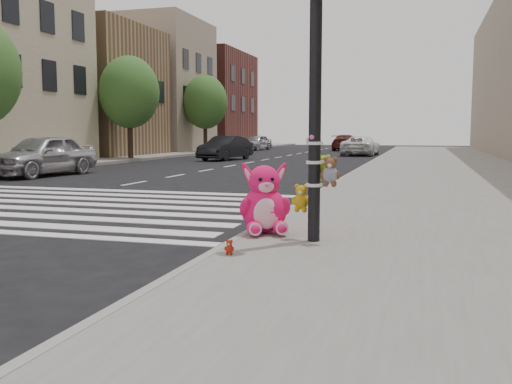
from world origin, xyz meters
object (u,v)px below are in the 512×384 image
at_px(pink_bunny, 264,204).
at_px(car_silver_far, 42,155).
at_px(signal_pole, 316,115).
at_px(red_teddy, 229,247).
at_px(car_dark_far, 226,148).
at_px(car_white_near, 361,146).

height_order(pink_bunny, car_silver_far, car_silver_far).
distance_m(signal_pole, car_silver_far, 15.34).
height_order(pink_bunny, red_teddy, pink_bunny).
bearing_deg(car_dark_far, car_silver_far, -91.95).
bearing_deg(signal_pole, car_dark_far, 112.26).
xyz_separation_m(signal_pole, red_teddy, (-0.81, -1.14, -1.58)).
bearing_deg(car_white_near, red_teddy, 95.94).
height_order(car_silver_far, car_dark_far, car_silver_far).
bearing_deg(car_white_near, signal_pole, 97.57).
xyz_separation_m(red_teddy, car_white_near, (-1.80, 31.56, 0.40)).
relative_size(pink_bunny, car_dark_far, 0.26).
height_order(signal_pole, car_silver_far, signal_pole).
bearing_deg(red_teddy, car_silver_far, 128.84).
distance_m(car_silver_far, car_dark_far, 12.61).
bearing_deg(car_silver_far, car_white_near, 71.51).
bearing_deg(signal_pole, pink_bunny, 155.76).
bearing_deg(signal_pole, car_silver_far, 139.67).
xyz_separation_m(car_dark_far, car_white_near, (6.50, 8.16, -0.04)).
distance_m(car_silver_far, car_white_near, 22.43).
xyz_separation_m(car_silver_far, car_white_near, (9.06, 20.51, -0.12)).
bearing_deg(car_dark_far, car_white_near, 61.23).
bearing_deg(car_white_near, car_silver_far, 68.85).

